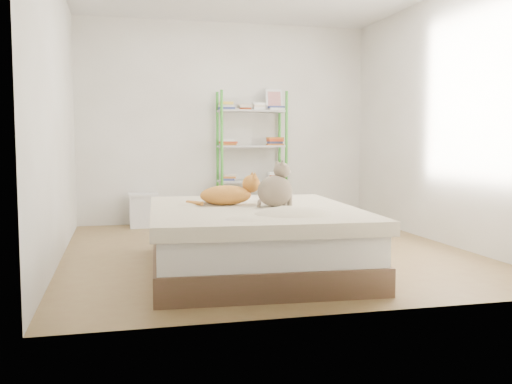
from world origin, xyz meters
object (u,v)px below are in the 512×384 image
object	(u,v)px
shelf_unit	(252,155)
white_bin	(143,210)
bed	(253,239)
cardboard_box	(285,223)
grey_cat	(275,184)
orange_cat	(226,193)

from	to	relation	value
shelf_unit	white_bin	world-z (taller)	shelf_unit
bed	white_bin	size ratio (longest dim) A/B	5.08
shelf_unit	cardboard_box	bearing A→B (deg)	-86.77
bed	grey_cat	xyz separation A→B (m)	(0.18, -0.01, 0.45)
bed	grey_cat	distance (m)	0.48
orange_cat	shelf_unit	xyz separation A→B (m)	(0.81, 2.48, 0.25)
grey_cat	shelf_unit	size ratio (longest dim) A/B	0.21
bed	cardboard_box	size ratio (longest dim) A/B	4.34
shelf_unit	cardboard_box	world-z (taller)	shelf_unit
orange_cat	white_bin	bearing A→B (deg)	102.36
shelf_unit	white_bin	bearing A→B (deg)	-178.73
grey_cat	cardboard_box	size ratio (longest dim) A/B	0.75
cardboard_box	white_bin	bearing A→B (deg)	139.80
bed	cardboard_box	bearing A→B (deg)	67.37
bed	shelf_unit	xyz separation A→B (m)	(0.62, 2.68, 0.62)
grey_cat	cardboard_box	distance (m)	1.61
orange_cat	shelf_unit	distance (m)	2.62
white_bin	grey_cat	bearing A→B (deg)	-70.28
shelf_unit	grey_cat	bearing A→B (deg)	-99.28
grey_cat	white_bin	distance (m)	2.87
grey_cat	orange_cat	bearing A→B (deg)	45.47
orange_cat	white_bin	xyz separation A→B (m)	(-0.59, 2.45, -0.41)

